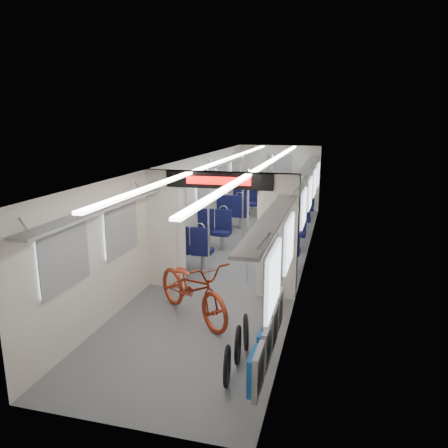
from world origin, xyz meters
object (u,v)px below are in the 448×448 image
flip_bench (268,335)px  stanchion_near_left (209,225)px  bike_hoop_c (246,334)px  seat_bay_near_right (284,236)px  bicycle (193,288)px  stanchion_far_right (271,198)px  seat_bay_far_right (298,209)px  stanchion_near_right (248,227)px  bike_hoop_a (227,368)px  seat_bay_near_left (203,235)px  stanchion_far_left (243,198)px  bike_hoop_b (238,347)px  seat_bay_far_left (240,204)px

flip_bench → stanchion_near_left: bearing=118.8°
bike_hoop_c → seat_bay_near_right: (-0.01, 4.39, 0.28)m
bicycle → stanchion_far_right: bearing=34.1°
seat_bay_far_right → stanchion_near_right: stanchion_near_right is taller
bicycle → bike_hoop_a: bearing=-109.4°
stanchion_near_left → stanchion_far_right: size_ratio=1.00×
seat_bay_near_left → stanchion_near_left: 1.62m
stanchion_far_left → bike_hoop_a: bearing=-79.2°
bicycle → bike_hoop_c: size_ratio=3.78×
seat_bay_near_left → seat_bay_near_right: seat_bay_near_left is taller
bike_hoop_a → stanchion_far_left: stanchion_far_left is taller
seat_bay_far_right → stanchion_near_left: (-1.31, -5.07, 0.62)m
bike_hoop_a → bike_hoop_c: 0.92m
bike_hoop_a → seat_bay_far_right: 8.54m
bike_hoop_a → seat_bay_near_right: seat_bay_near_right is taller
seat_bay_far_right → bike_hoop_b: bearing=-90.2°
bicycle → bike_hoop_c: (1.06, -0.78, -0.29)m
seat_bay_far_left → stanchion_far_right: bearing=-56.2°
seat_bay_near_right → flip_bench: bearing=-85.2°
bike_hoop_c → seat_bay_near_right: seat_bay_near_right is taller
bike_hoop_c → seat_bay_near_left: bearing=115.4°
bicycle → flip_bench: bicycle is taller
seat_bay_far_right → stanchion_near_right: bearing=-95.8°
bike_hoop_c → seat_bay_far_left: 8.05m
flip_bench → bike_hoop_b: 0.60m
bike_hoop_c → seat_bay_far_left: bearing=103.5°
seat_bay_near_left → bicycle: bearing=-75.6°
bicycle → stanchion_near_right: 1.98m
flip_bench → seat_bay_far_left: (-2.29, 8.43, -0.03)m
bike_hoop_b → stanchion_near_left: (-1.29, 2.94, 0.91)m
seat_bay_near_right → stanchion_far_left: size_ratio=0.83×
bike_hoop_a → bicycle: bearing=121.0°
flip_bench → seat_bay_near_right: 5.02m
flip_bench → stanchion_near_left: (-1.73, 3.15, 0.57)m
bike_hoop_a → bike_hoop_b: (0.01, 0.54, 0.00)m
bike_hoop_c → stanchion_near_left: bearing=117.4°
seat_bay_near_right → seat_bay_far_left: size_ratio=0.89×
seat_bay_near_right → stanchion_near_right: stanchion_near_right is taller
seat_bay_far_left → stanchion_near_right: size_ratio=0.94×
seat_bay_near_left → stanchion_near_left: (0.56, -1.39, 0.61)m
bike_hoop_b → seat_bay_near_left: seat_bay_near_left is taller
bike_hoop_a → bike_hoop_c: size_ratio=0.99×
bike_hoop_a → seat_bay_near_right: size_ratio=0.28×
stanchion_near_left → bike_hoop_b: bearing=-66.2°
bike_hoop_a → stanchion_far_left: bearing=100.8°
bike_hoop_a → stanchion_near_left: 3.81m
bike_hoop_a → stanchion_near_left: bearing=110.2°
flip_bench → stanchion_far_left: size_ratio=0.91×
flip_bench → stanchion_far_left: bearing=105.3°
flip_bench → stanchion_far_right: stanchion_far_right is taller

